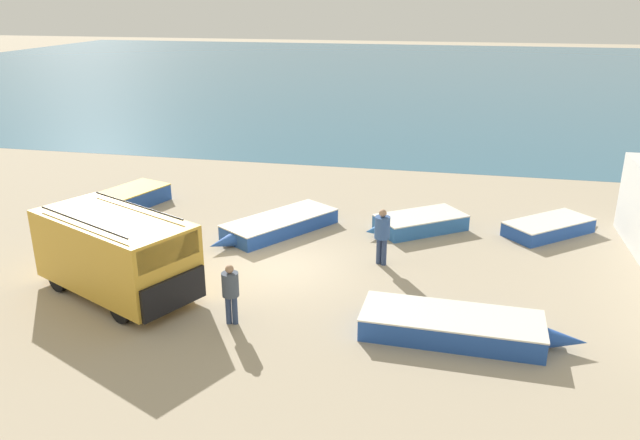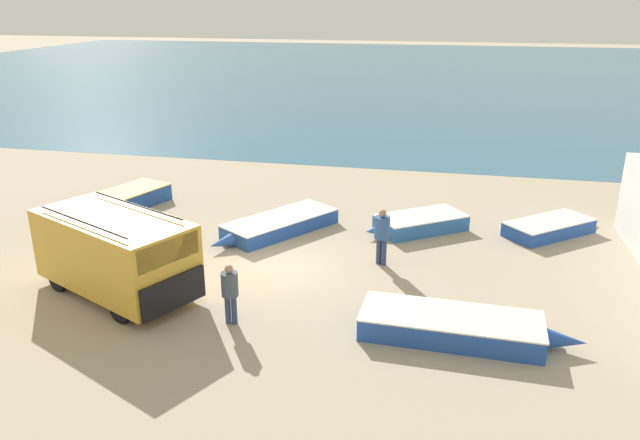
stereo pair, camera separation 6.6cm
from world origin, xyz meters
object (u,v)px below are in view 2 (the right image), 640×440
fishing_rowboat_0 (418,223)px  fishing_rowboat_1 (457,327)px  parked_van (116,252)px  fisherman_0 (382,232)px  fishing_rowboat_3 (278,225)px  fishing_rowboat_4 (551,227)px  fishing_rowboat_2 (119,202)px  fisherman_1 (230,289)px

fishing_rowboat_0 → fishing_rowboat_1: size_ratio=0.68×
parked_van → fisherman_0: (6.87, 3.52, -0.17)m
fishing_rowboat_3 → fishing_rowboat_4: bearing=135.3°
fishing_rowboat_2 → fishing_rowboat_4: bearing=111.9°
fishing_rowboat_4 → fisherman_1: (-8.69, -8.34, 0.71)m
fishing_rowboat_0 → fishing_rowboat_1: 7.32m
fishing_rowboat_1 → fishing_rowboat_2: fishing_rowboat_2 is taller
fishing_rowboat_3 → fishing_rowboat_1: bearing=80.2°
fishing_rowboat_1 → fishing_rowboat_3: size_ratio=1.11×
fishing_rowboat_0 → fishing_rowboat_2: size_ratio=0.77×
fisherman_0 → fisherman_1: bearing=-12.1°
fishing_rowboat_1 → fishing_rowboat_2: size_ratio=1.13×
fishing_rowboat_0 → fishing_rowboat_2: fishing_rowboat_2 is taller
fishing_rowboat_2 → fishing_rowboat_4: size_ratio=1.35×
parked_van → fisherman_1: 3.76m
parked_van → fisherman_1: (3.63, -0.96, -0.27)m
fisherman_1 → fishing_rowboat_0: bearing=-33.1°
parked_van → fishing_rowboat_1: (9.20, -0.45, -0.95)m
fishing_rowboat_0 → fishing_rowboat_4: size_ratio=1.04×
parked_van → fishing_rowboat_4: (12.32, 7.38, -0.98)m
fishing_rowboat_0 → fishing_rowboat_4: (4.53, 0.64, -0.02)m
parked_van → fisherman_0: size_ratio=2.93×
fishing_rowboat_0 → fisherman_1: 8.78m
fishing_rowboat_2 → fishing_rowboat_4: (15.98, 0.84, -0.08)m
parked_van → fishing_rowboat_3: parked_van is taller
fishing_rowboat_2 → fisherman_0: fisherman_0 is taller
fishing_rowboat_2 → fishing_rowboat_3: (6.65, -1.01, -0.07)m
fishing_rowboat_0 → fishing_rowboat_3: size_ratio=0.76×
fisherman_1 → fishing_rowboat_1: bearing=-89.4°
fishing_rowboat_4 → fishing_rowboat_2: bearing=142.1°
parked_van → fishing_rowboat_1: bearing=23.0°
parked_van → fisherman_0: parked_van is taller
parked_van → fisherman_1: bearing=11.0°
fishing_rowboat_0 → fisherman_0: size_ratio=2.03×
fishing_rowboat_1 → fisherman_0: fisherman_0 is taller
parked_van → fishing_rowboat_4: parked_van is taller
fisherman_0 → fisherman_1: fisherman_0 is taller
fishing_rowboat_4 → fisherman_1: fisherman_1 is taller
fishing_rowboat_4 → fisherman_1: bearing=-177.1°
parked_van → fishing_rowboat_2: (-3.66, 6.54, -0.91)m
parked_van → fisherman_1: size_ratio=3.25×
fisherman_0 → fishing_rowboat_4: bearing=149.1°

